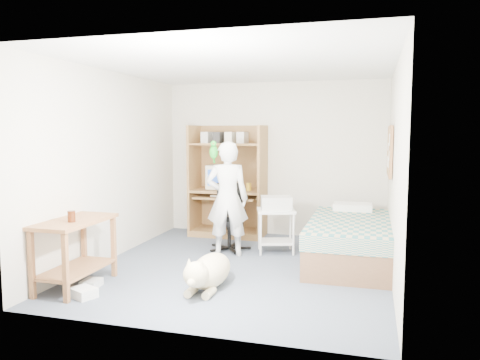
{
  "coord_description": "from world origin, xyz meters",
  "views": [
    {
      "loc": [
        1.54,
        -5.53,
        1.71
      ],
      "look_at": [
        -0.16,
        0.52,
        1.05
      ],
      "focal_mm": 35.0,
      "sensor_mm": 36.0,
      "label": 1
    }
  ],
  "objects": [
    {
      "name": "printer",
      "position": [
        0.27,
        0.84,
        0.71
      ],
      "size": [
        0.49,
        0.43,
        0.18
      ],
      "primitive_type": "cube",
      "rotation": [
        0.0,
        0.0,
        0.29
      ],
      "color": "beige",
      "rests_on": "printer_cart"
    },
    {
      "name": "bed",
      "position": [
        1.3,
        0.62,
        0.29
      ],
      "size": [
        1.02,
        2.02,
        0.66
      ],
      "color": "brown",
      "rests_on": "floor"
    },
    {
      "name": "ceiling",
      "position": [
        0.0,
        0.0,
        2.5
      ],
      "size": [
        3.6,
        4.0,
        0.02
      ],
      "primitive_type": "cube",
      "color": "white",
      "rests_on": "wall_back"
    },
    {
      "name": "floor",
      "position": [
        0.0,
        0.0,
        0.0
      ],
      "size": [
        4.0,
        4.0,
        0.0
      ],
      "primitive_type": "plane",
      "color": "#475260",
      "rests_on": "ground"
    },
    {
      "name": "office_chair",
      "position": [
        -0.41,
        0.82,
        0.34
      ],
      "size": [
        0.53,
        0.54,
        0.95
      ],
      "rotation": [
        0.0,
        0.0,
        0.26
      ],
      "color": "black",
      "rests_on": "floor"
    },
    {
      "name": "parrot",
      "position": [
        -0.54,
        0.54,
        1.44
      ],
      "size": [
        0.12,
        0.2,
        0.32
      ],
      "rotation": [
        0.0,
        0.0,
        0.26
      ],
      "color": "#15961C",
      "rests_on": "person"
    },
    {
      "name": "computer_hutch",
      "position": [
        -0.7,
        1.74,
        0.82
      ],
      "size": [
        1.2,
        0.63,
        1.8
      ],
      "color": "brown",
      "rests_on": "floor"
    },
    {
      "name": "crt_monitor",
      "position": [
        -0.83,
        1.75,
        0.96
      ],
      "size": [
        0.42,
        0.45,
        0.38
      ],
      "rotation": [
        0.0,
        0.0,
        0.04
      ],
      "color": "beige",
      "rests_on": "computer_hutch"
    },
    {
      "name": "floor_box_b",
      "position": [
        -1.39,
        -1.17,
        0.04
      ],
      "size": [
        0.19,
        0.23,
        0.08
      ],
      "primitive_type": "cube",
      "rotation": [
        0.0,
        0.0,
        0.06
      ],
      "color": "beige",
      "rests_on": "floor"
    },
    {
      "name": "wall_right",
      "position": [
        1.8,
        0.0,
        1.25
      ],
      "size": [
        0.02,
        4.0,
        2.5
      ],
      "primitive_type": "cube",
      "color": "beige",
      "rests_on": "floor"
    },
    {
      "name": "wall_left",
      "position": [
        -1.8,
        0.0,
        1.25
      ],
      "size": [
        0.02,
        4.0,
        2.5
      ],
      "primitive_type": "cube",
      "color": "beige",
      "rests_on": "floor"
    },
    {
      "name": "drink_glass",
      "position": [
        -1.5,
        -1.32,
        0.81
      ],
      "size": [
        0.08,
        0.08,
        0.12
      ],
      "primitive_type": "cylinder",
      "color": "#401A0A",
      "rests_on": "side_desk"
    },
    {
      "name": "floor_box_a",
      "position": [
        -1.28,
        -1.47,
        0.05
      ],
      "size": [
        0.31,
        0.28,
        0.1
      ],
      "primitive_type": "cube",
      "rotation": [
        0.0,
        0.0,
        -0.41
      ],
      "color": "silver",
      "rests_on": "floor"
    },
    {
      "name": "keyboard",
      "position": [
        -0.71,
        1.58,
        0.67
      ],
      "size": [
        0.45,
        0.16,
        0.03
      ],
      "primitive_type": "cube",
      "rotation": [
        0.0,
        0.0,
        0.0
      ],
      "color": "beige",
      "rests_on": "computer_hutch"
    },
    {
      "name": "dog",
      "position": [
        -0.13,
        -0.85,
        0.19
      ],
      "size": [
        0.38,
        1.17,
        0.44
      ],
      "rotation": [
        0.0,
        0.0,
        -0.01
      ],
      "color": "beige",
      "rests_on": "floor"
    },
    {
      "name": "person",
      "position": [
        -0.34,
        0.52,
        0.79
      ],
      "size": [
        0.65,
        0.51,
        1.57
      ],
      "primitive_type": "imported",
      "rotation": [
        0.0,
        0.0,
        3.4
      ],
      "color": "white",
      "rests_on": "floor"
    },
    {
      "name": "pencil_cup",
      "position": [
        -0.33,
        1.65,
        0.82
      ],
      "size": [
        0.08,
        0.08,
        0.12
      ],
      "primitive_type": "cylinder",
      "color": "gold",
      "rests_on": "computer_hutch"
    },
    {
      "name": "printer_cart",
      "position": [
        0.27,
        0.84,
        0.41
      ],
      "size": [
        0.61,
        0.54,
        0.62
      ],
      "rotation": [
        0.0,
        0.0,
        0.29
      ],
      "color": "white",
      "rests_on": "floor"
    },
    {
      "name": "side_desk",
      "position": [
        -1.55,
        -1.2,
        0.49
      ],
      "size": [
        0.5,
        1.0,
        0.75
      ],
      "color": "brown",
      "rests_on": "floor"
    },
    {
      "name": "wall_back",
      "position": [
        0.0,
        2.0,
        1.25
      ],
      "size": [
        3.6,
        0.02,
        2.5
      ],
      "primitive_type": "cube",
      "color": "beige",
      "rests_on": "floor"
    },
    {
      "name": "corkboard",
      "position": [
        1.77,
        0.9,
        1.45
      ],
      "size": [
        0.04,
        0.94,
        0.66
      ],
      "color": "olive",
      "rests_on": "wall_right"
    }
  ]
}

